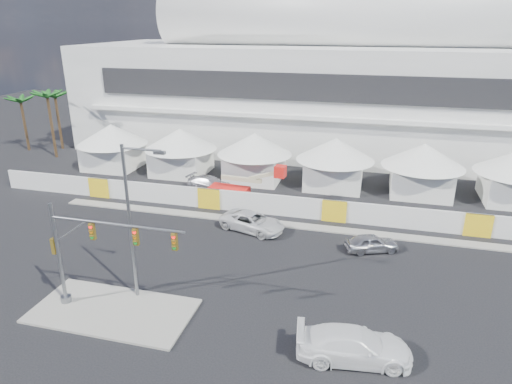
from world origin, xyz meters
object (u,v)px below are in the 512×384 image
(pickup_curb, at_px, (252,222))
(traffic_mast, at_px, (86,253))
(lot_car_c, at_px, (210,184))
(sedan_silver, at_px, (372,243))
(streetlight_median, at_px, (133,213))
(boom_lift, at_px, (236,189))
(pickup_near, at_px, (354,345))

(pickup_curb, bearing_deg, traffic_mast, 170.56)
(lot_car_c, bearing_deg, sedan_silver, -106.81)
(pickup_curb, distance_m, streetlight_median, 13.64)
(pickup_curb, height_order, boom_lift, boom_lift)
(pickup_curb, distance_m, lot_car_c, 11.02)
(pickup_near, xyz_separation_m, lot_car_c, (-16.49, 22.69, -0.14))
(traffic_mast, bearing_deg, pickup_near, -1.86)
(sedan_silver, relative_size, pickup_near, 0.68)
(pickup_near, height_order, boom_lift, boom_lift)
(sedan_silver, height_order, lot_car_c, lot_car_c)
(sedan_silver, bearing_deg, pickup_curb, 61.03)
(pickup_curb, bearing_deg, sedan_silver, -80.49)
(pickup_curb, xyz_separation_m, boom_lift, (-3.53, 6.75, 0.30))
(pickup_near, relative_size, traffic_mast, 0.69)
(streetlight_median, bearing_deg, traffic_mast, -141.54)
(pickup_curb, height_order, pickup_near, pickup_near)
(traffic_mast, relative_size, streetlight_median, 0.87)
(pickup_curb, distance_m, pickup_near, 17.07)
(pickup_curb, distance_m, traffic_mast, 15.56)
(boom_lift, bearing_deg, pickup_near, -53.28)
(streetlight_median, relative_size, boom_lift, 1.27)
(boom_lift, bearing_deg, lot_car_c, 158.25)
(sedan_silver, xyz_separation_m, streetlight_median, (-14.50, -10.50, 5.32))
(lot_car_c, distance_m, boom_lift, 3.91)
(sedan_silver, bearing_deg, boom_lift, 37.79)
(sedan_silver, height_order, pickup_curb, pickup_curb)
(pickup_near, distance_m, lot_car_c, 28.05)
(pickup_curb, relative_size, lot_car_c, 1.10)
(streetlight_median, bearing_deg, pickup_curb, 69.56)
(lot_car_c, distance_m, traffic_mast, 22.40)
(sedan_silver, distance_m, boom_lift, 15.84)
(lot_car_c, bearing_deg, boom_lift, -103.66)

